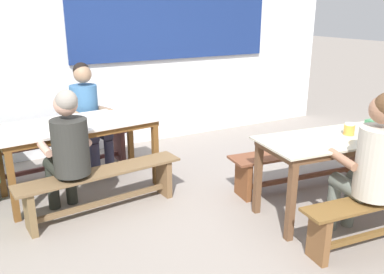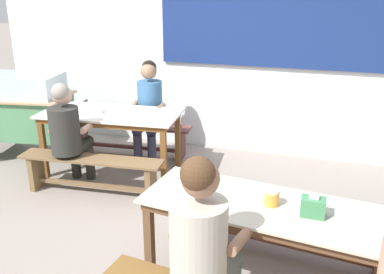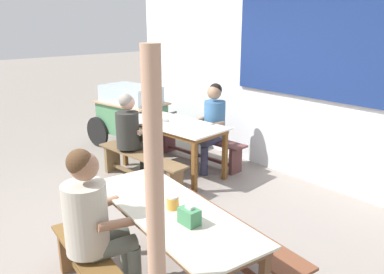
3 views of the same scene
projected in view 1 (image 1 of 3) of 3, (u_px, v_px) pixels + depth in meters
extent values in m
plane|color=gray|center=(223.00, 215.00, 3.84)|extent=(40.00, 40.00, 0.00)
cube|color=white|center=(127.00, 46.00, 5.49)|extent=(6.78, 0.12, 2.80)
cube|color=navy|center=(175.00, 4.00, 5.56)|extent=(3.03, 0.03, 1.51)
cube|color=silver|center=(77.00, 123.00, 4.15)|extent=(1.71, 0.91, 0.02)
cube|color=brown|center=(77.00, 127.00, 4.16)|extent=(1.62, 0.84, 0.06)
cube|color=brown|center=(130.00, 141.00, 4.92)|extent=(0.07, 0.07, 0.68)
cube|color=brown|center=(155.00, 155.00, 4.42)|extent=(0.07, 0.07, 0.68)
cube|color=brown|center=(0.00, 166.00, 4.12)|extent=(0.07, 0.07, 0.68)
cube|color=brown|center=(13.00, 187.00, 3.63)|extent=(0.07, 0.07, 0.68)
cube|color=beige|center=(349.00, 136.00, 3.72)|extent=(1.81, 0.83, 0.02)
cube|color=brown|center=(348.00, 140.00, 3.73)|extent=(1.72, 0.76, 0.06)
cube|color=brown|center=(383.00, 157.00, 4.37)|extent=(0.07, 0.07, 0.69)
cube|color=brown|center=(258.00, 179.00, 3.79)|extent=(0.07, 0.07, 0.69)
cube|color=brown|center=(291.00, 203.00, 3.33)|extent=(0.07, 0.07, 0.69)
cube|color=brown|center=(62.00, 140.00, 4.72)|extent=(1.69, 0.45, 0.03)
cube|color=#54302F|center=(119.00, 146.00, 5.17)|extent=(0.08, 0.25, 0.40)
cube|color=#572E33|center=(0.00, 169.00, 4.40)|extent=(0.08, 0.25, 0.40)
cube|color=brown|center=(65.00, 164.00, 4.82)|extent=(1.39, 0.18, 0.04)
cube|color=brown|center=(102.00, 172.00, 3.78)|extent=(1.61, 0.44, 0.02)
cube|color=brown|center=(164.00, 177.00, 4.21)|extent=(0.08, 0.24, 0.40)
cube|color=brown|center=(30.00, 212.00, 3.48)|extent=(0.08, 0.24, 0.40)
cube|color=brown|center=(104.00, 202.00, 3.88)|extent=(1.31, 0.17, 0.04)
cube|color=brown|center=(305.00, 151.00, 4.35)|extent=(1.77, 0.50, 0.03)
cube|color=brown|center=(356.00, 159.00, 4.69)|extent=(0.09, 0.27, 0.40)
cube|color=brown|center=(243.00, 179.00, 4.15)|extent=(0.09, 0.27, 0.40)
cube|color=brown|center=(303.00, 177.00, 4.45)|extent=(1.46, 0.20, 0.04)
cube|color=brown|center=(319.00, 238.00, 3.09)|extent=(0.08, 0.21, 0.40)
cylinder|color=#3F3F3F|center=(4.00, 130.00, 4.13)|extent=(0.16, 0.67, 0.04)
cylinder|color=#34344E|center=(95.00, 161.00, 4.61)|extent=(0.11, 0.11, 0.43)
cylinder|color=#34344E|center=(109.00, 157.00, 4.72)|extent=(0.11, 0.11, 0.43)
cylinder|color=#34344E|center=(86.00, 135.00, 4.67)|extent=(0.21, 0.43, 0.13)
cylinder|color=#34344E|center=(100.00, 132.00, 4.78)|extent=(0.21, 0.43, 0.13)
cylinder|color=#386593|center=(85.00, 109.00, 4.78)|extent=(0.32, 0.32, 0.56)
sphere|color=#8E6D53|center=(83.00, 74.00, 4.64)|extent=(0.21, 0.21, 0.21)
sphere|color=black|center=(81.00, 71.00, 4.65)|extent=(0.19, 0.19, 0.19)
cylinder|color=#8E6D53|center=(77.00, 115.00, 4.54)|extent=(0.13, 0.31, 0.09)
cylinder|color=#8E6D53|center=(105.00, 110.00, 4.76)|extent=(0.13, 0.31, 0.09)
cylinder|color=#60675D|center=(349.00, 204.00, 3.60)|extent=(0.11, 0.11, 0.43)
cylinder|color=#60675D|center=(333.00, 207.00, 3.54)|extent=(0.11, 0.11, 0.43)
cylinder|color=#60675D|center=(367.00, 185.00, 3.37)|extent=(0.19, 0.39, 0.13)
cylinder|color=#60675D|center=(349.00, 187.00, 3.31)|extent=(0.19, 0.39, 0.13)
cylinder|color=#B7B0A0|center=(378.00, 163.00, 3.10)|extent=(0.34, 0.34, 0.56)
sphere|color=#92654B|center=(384.00, 110.00, 2.99)|extent=(0.22, 0.22, 0.22)
cylinder|color=#92654B|center=(380.00, 154.00, 3.33)|extent=(0.12, 0.31, 0.10)
cylinder|color=#92654B|center=(342.00, 159.00, 3.21)|extent=(0.12, 0.31, 0.10)
cylinder|color=#262923|center=(71.00, 183.00, 4.02)|extent=(0.11, 0.11, 0.43)
cylinder|color=#262923|center=(53.00, 188.00, 3.91)|extent=(0.11, 0.11, 0.43)
cylinder|color=#262923|center=(75.00, 164.00, 3.80)|extent=(0.19, 0.41, 0.13)
cylinder|color=#262923|center=(56.00, 169.00, 3.70)|extent=(0.19, 0.41, 0.13)
cylinder|color=#2C2C29|center=(71.00, 147.00, 3.54)|extent=(0.32, 0.32, 0.51)
sphere|color=tan|center=(66.00, 104.00, 3.44)|extent=(0.21, 0.21, 0.21)
sphere|color=gray|center=(66.00, 101.00, 3.41)|extent=(0.19, 0.19, 0.19)
cylinder|color=tan|center=(82.00, 140.00, 3.79)|extent=(0.11, 0.31, 0.08)
cylinder|color=tan|center=(44.00, 147.00, 3.58)|extent=(0.12, 0.31, 0.11)
cube|color=#3E7F51|center=(374.00, 126.00, 3.79)|extent=(0.15, 0.11, 0.12)
cube|color=white|center=(375.00, 119.00, 3.77)|extent=(0.06, 0.03, 0.02)
cylinder|color=orange|center=(349.00, 130.00, 3.72)|extent=(0.10, 0.10, 0.10)
cylinder|color=white|center=(350.00, 124.00, 3.70)|extent=(0.09, 0.09, 0.02)
cylinder|color=silver|center=(64.00, 123.00, 4.02)|extent=(0.16, 0.16, 0.05)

